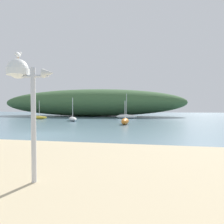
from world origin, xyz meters
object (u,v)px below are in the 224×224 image
object	(u,v)px
sailboat_near_shore	(126,116)
sailboat_inner_mooring	(39,117)
seagull_on_radar	(18,54)
mast_structure	(23,80)
sailboat_far_left	(73,119)
sailboat_mid_channel	(125,121)

from	to	relation	value
sailboat_near_shore	sailboat_inner_mooring	distance (m)	15.19
seagull_on_radar	mast_structure	bearing A→B (deg)	-6.00
mast_structure	sailboat_far_left	distance (m)	23.31
sailboat_near_shore	sailboat_inner_mooring	world-z (taller)	sailboat_near_shore
sailboat_near_shore	sailboat_mid_channel	size ratio (longest dim) A/B	1.60
mast_structure	sailboat_near_shore	size ratio (longest dim) A/B	0.69
seagull_on_radar	sailboat_near_shore	xyz separation A→B (m)	(-0.31, 29.30, -3.04)
mast_structure	sailboat_inner_mooring	size ratio (longest dim) A/B	0.97
sailboat_mid_channel	sailboat_far_left	distance (m)	9.15
mast_structure	sailboat_mid_channel	world-z (taller)	mast_structure
mast_structure	sailboat_mid_channel	xyz separation A→B (m)	(0.56, 17.89, -2.38)
seagull_on_radar	sailboat_mid_channel	world-z (taller)	seagull_on_radar
seagull_on_radar	sailboat_near_shore	distance (m)	29.46
sailboat_inner_mooring	sailboat_near_shore	bearing A→B (deg)	16.60
mast_structure	seagull_on_radar	distance (m)	0.67
mast_structure	seagull_on_radar	world-z (taller)	seagull_on_radar
sailboat_mid_channel	sailboat_inner_mooring	size ratio (longest dim) A/B	0.88
sailboat_near_shore	sailboat_inner_mooring	xyz separation A→B (m)	(-14.55, -4.34, -0.09)
sailboat_near_shore	sailboat_mid_channel	distance (m)	11.47
sailboat_far_left	seagull_on_radar	bearing A→B (deg)	-70.97
sailboat_mid_channel	sailboat_inner_mooring	xyz separation A→B (m)	(-15.56, 7.08, -0.10)
seagull_on_radar	sailboat_mid_channel	xyz separation A→B (m)	(0.69, 17.88, -3.03)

